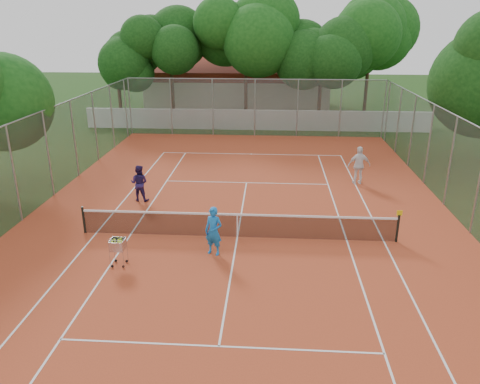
# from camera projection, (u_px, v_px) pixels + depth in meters

# --- Properties ---
(ground) EXTENTS (120.00, 120.00, 0.00)m
(ground) POSITION_uv_depth(u_px,v_px,m) (237.00, 237.00, 17.80)
(ground) COLOR #16330E
(ground) RESTS_ON ground
(court_pad) EXTENTS (18.00, 34.00, 0.02)m
(court_pad) POSITION_uv_depth(u_px,v_px,m) (237.00, 237.00, 17.80)
(court_pad) COLOR #B04322
(court_pad) RESTS_ON ground
(court_lines) EXTENTS (10.98, 23.78, 0.01)m
(court_lines) POSITION_uv_depth(u_px,v_px,m) (237.00, 237.00, 17.79)
(court_lines) COLOR white
(court_lines) RESTS_ON court_pad
(tennis_net) EXTENTS (11.88, 0.10, 0.98)m
(tennis_net) POSITION_uv_depth(u_px,v_px,m) (237.00, 225.00, 17.62)
(tennis_net) COLOR black
(tennis_net) RESTS_ON court_pad
(perimeter_fence) EXTENTS (18.00, 34.00, 4.00)m
(perimeter_fence) POSITION_uv_depth(u_px,v_px,m) (237.00, 188.00, 17.11)
(perimeter_fence) COLOR slate
(perimeter_fence) RESTS_ON ground
(boundary_wall) EXTENTS (26.00, 0.30, 1.50)m
(boundary_wall) POSITION_uv_depth(u_px,v_px,m) (256.00, 120.00, 35.35)
(boundary_wall) COLOR silver
(boundary_wall) RESTS_ON ground
(clubhouse) EXTENTS (16.40, 9.00, 4.40)m
(clubhouse) POSITION_uv_depth(u_px,v_px,m) (239.00, 84.00, 44.35)
(clubhouse) COLOR beige
(clubhouse) RESTS_ON ground
(tropical_trees) EXTENTS (29.00, 19.00, 10.00)m
(tropical_trees) POSITION_uv_depth(u_px,v_px,m) (258.00, 59.00, 36.71)
(tropical_trees) COLOR #0C330D
(tropical_trees) RESTS_ON ground
(player_near) EXTENTS (0.74, 0.61, 1.74)m
(player_near) POSITION_uv_depth(u_px,v_px,m) (214.00, 231.00, 16.22)
(player_near) COLOR blue
(player_near) RESTS_ON court_pad
(player_far_left) EXTENTS (0.88, 0.72, 1.67)m
(player_far_left) POSITION_uv_depth(u_px,v_px,m) (139.00, 183.00, 21.17)
(player_far_left) COLOR #25194C
(player_far_left) RESTS_ON court_pad
(player_far_right) EXTENTS (1.17, 0.57, 1.92)m
(player_far_right) POSITION_uv_depth(u_px,v_px,m) (359.00, 165.00, 23.35)
(player_far_right) COLOR white
(player_far_right) RESTS_ON court_pad
(ball_hopper) EXTENTS (0.60, 0.60, 1.03)m
(ball_hopper) POSITION_uv_depth(u_px,v_px,m) (118.00, 251.00, 15.57)
(ball_hopper) COLOR #B8B8BF
(ball_hopper) RESTS_ON court_pad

